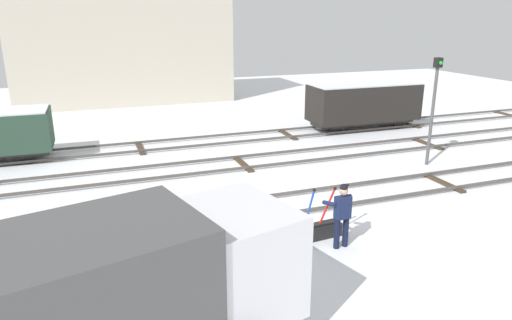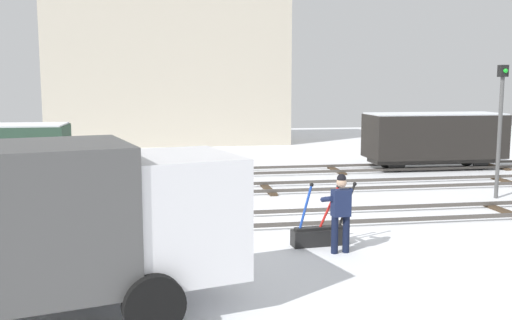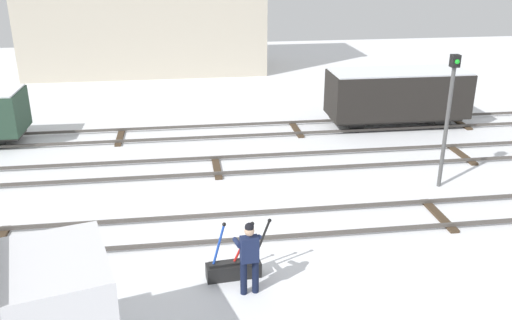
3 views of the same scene
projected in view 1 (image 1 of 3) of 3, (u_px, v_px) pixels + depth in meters
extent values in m
plane|color=white|center=(289.00, 207.00, 14.19)|extent=(60.00, 60.00, 0.00)
cube|color=#4C4742|center=(299.00, 212.00, 13.51)|extent=(44.00, 0.07, 0.10)
cube|color=#4C4742|center=(280.00, 194.00, 14.80)|extent=(44.00, 0.07, 0.10)
cube|color=#423323|center=(86.00, 235.00, 12.26)|extent=(0.24, 1.94, 0.08)
cube|color=#423323|center=(443.00, 183.00, 16.10)|extent=(0.24, 1.94, 0.08)
cube|color=#4C4742|center=(249.00, 167.00, 17.44)|extent=(44.00, 0.07, 0.10)
cube|color=#4C4742|center=(238.00, 157.00, 18.73)|extent=(44.00, 0.07, 0.10)
cube|color=#423323|center=(243.00, 164.00, 18.11)|extent=(0.24, 1.94, 0.08)
cube|color=#423323|center=(427.00, 144.00, 20.98)|extent=(0.24, 1.94, 0.08)
cube|color=#4C4742|center=(222.00, 143.00, 20.72)|extent=(44.00, 0.07, 0.10)
cube|color=#4C4742|center=(214.00, 136.00, 22.01)|extent=(44.00, 0.07, 0.10)
cube|color=#423323|center=(140.00, 148.00, 20.24)|extent=(0.24, 1.94, 0.08)
cube|color=#423323|center=(288.00, 135.00, 22.54)|extent=(0.24, 1.94, 0.08)
cube|color=#423323|center=(408.00, 124.00, 24.84)|extent=(0.24, 1.94, 0.08)
cube|color=#423323|center=(508.00, 115.00, 27.14)|extent=(0.24, 1.94, 0.08)
cube|color=black|center=(319.00, 231.00, 12.15)|extent=(1.27, 0.47, 0.36)
cube|color=black|center=(319.00, 224.00, 12.09)|extent=(1.13, 0.30, 0.06)
cylinder|color=#1E47B7|center=(309.00, 209.00, 11.82)|extent=(0.33, 0.09, 1.03)
sphere|color=black|center=(314.00, 190.00, 11.72)|extent=(0.09, 0.09, 0.09)
cylinder|color=red|center=(327.00, 207.00, 12.05)|extent=(0.49, 0.10, 0.98)
sphere|color=black|center=(335.00, 188.00, 11.99)|extent=(0.09, 0.09, 0.09)
cylinder|color=black|center=(341.00, 204.00, 12.22)|extent=(0.42, 0.09, 1.00)
sphere|color=black|center=(348.00, 185.00, 12.15)|extent=(0.09, 0.09, 0.09)
cylinder|color=#111831|center=(337.00, 233.00, 11.55)|extent=(0.15, 0.15, 0.80)
cylinder|color=#111831|center=(345.00, 232.00, 11.65)|extent=(0.15, 0.15, 0.80)
cube|color=#192347|center=(343.00, 207.00, 11.40)|extent=(0.40, 0.27, 0.57)
sphere|color=tan|center=(344.00, 191.00, 11.27)|extent=(0.22, 0.22, 0.22)
sphere|color=black|center=(344.00, 188.00, 11.24)|extent=(0.20, 0.20, 0.20)
cylinder|color=#192347|center=(330.00, 204.00, 11.52)|extent=(0.16, 0.55, 0.23)
cylinder|color=#192347|center=(345.00, 198.00, 11.64)|extent=(0.16, 0.52, 0.38)
cube|color=silver|center=(232.00, 259.00, 8.16)|extent=(2.37, 2.51, 1.90)
cube|color=black|center=(273.00, 229.00, 8.55)|extent=(0.49, 1.74, 0.76)
cube|color=#4C4C4C|center=(69.00, 305.00, 6.64)|extent=(4.38, 3.13, 2.16)
cylinder|color=black|center=(174.00, 292.00, 9.01)|extent=(0.93, 0.47, 0.90)
cylinder|color=#4C4C4C|center=(432.00, 118.00, 17.63)|extent=(0.12, 0.12, 3.76)
cube|color=black|center=(438.00, 63.00, 17.01)|extent=(0.24, 0.24, 0.36)
sphere|color=green|center=(441.00, 63.00, 16.90)|extent=(0.14, 0.14, 0.14)
cube|color=beige|center=(123.00, 38.00, 30.57)|extent=(13.65, 5.35, 8.33)
cylinder|color=black|center=(27.00, 155.00, 18.18)|extent=(0.70, 0.11, 0.70)
cylinder|color=black|center=(31.00, 148.00, 19.20)|extent=(0.70, 0.11, 0.70)
cube|color=#2D2B28|center=(362.00, 121.00, 23.80)|extent=(5.34, 1.30, 0.20)
cube|color=black|center=(364.00, 102.00, 23.50)|extent=(5.63, 2.13, 1.78)
cube|color=silver|center=(365.00, 84.00, 23.23)|extent=(5.52, 2.04, 0.06)
cylinder|color=black|center=(336.00, 127.00, 22.72)|extent=(0.70, 0.11, 0.70)
cylinder|color=black|center=(325.00, 122.00, 23.75)|extent=(0.70, 0.11, 0.70)
cylinder|color=black|center=(399.00, 122.00, 23.88)|extent=(0.70, 0.11, 0.70)
cylinder|color=black|center=(386.00, 117.00, 24.91)|extent=(0.70, 0.11, 0.70)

